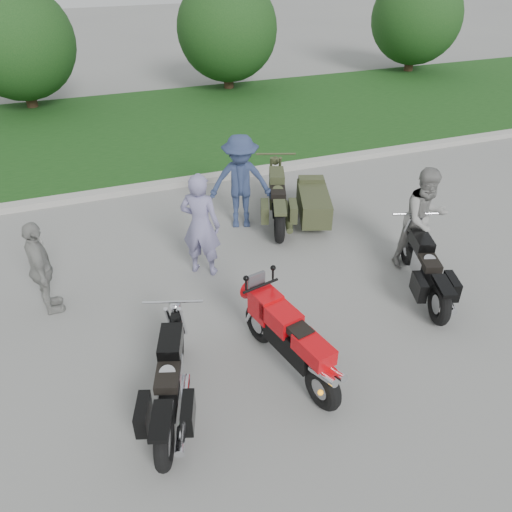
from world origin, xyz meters
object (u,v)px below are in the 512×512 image
object	(u,v)px
person_denim	(241,182)
person_back	(41,269)
person_grey	(424,219)
cruiser_right	(426,271)
person_stripe	(201,225)
cruiser_left	(171,385)
sportbike_red	(291,340)
cruiser_sidecar	(299,203)

from	to	relation	value
person_denim	person_back	distance (m)	4.13
person_grey	person_back	world-z (taller)	person_grey
person_denim	person_back	world-z (taller)	person_denim
cruiser_right	person_stripe	distance (m)	3.89
person_stripe	person_grey	distance (m)	3.96
cruiser_left	person_back	bearing A→B (deg)	135.75
sportbike_red	person_stripe	xyz separation A→B (m)	(-0.50, 2.81, 0.37)
cruiser_left	cruiser_sidecar	bearing A→B (deg)	66.04
sportbike_red	person_grey	world-z (taller)	person_grey
sportbike_red	cruiser_right	world-z (taller)	sportbike_red
sportbike_red	person_back	xyz separation A→B (m)	(-3.13, 2.60, 0.22)
cruiser_left	cruiser_right	size ratio (longest dim) A/B	1.01
sportbike_red	cruiser_sidecar	xyz separation A→B (m)	(1.86, 3.90, -0.14)
cruiser_right	cruiser_sidecar	xyz separation A→B (m)	(-0.99, 3.00, -0.00)
sportbike_red	person_grey	size ratio (longest dim) A/B	1.11
cruiser_right	person_stripe	bearing A→B (deg)	168.06
person_back	person_denim	bearing A→B (deg)	-74.88
cruiser_left	cruiser_right	bearing A→B (deg)	29.97
person_grey	person_stripe	bearing A→B (deg)	164.25
sportbike_red	cruiser_sidecar	world-z (taller)	sportbike_red
person_denim	cruiser_sidecar	bearing A→B (deg)	3.18
person_grey	person_back	distance (m)	6.49
cruiser_left	person_stripe	bearing A→B (deg)	85.48
sportbike_red	person_stripe	world-z (taller)	person_stripe
cruiser_sidecar	person_back	bearing A→B (deg)	-146.38
sportbike_red	cruiser_right	xyz separation A→B (m)	(2.85, 0.89, -0.14)
cruiser_right	person_stripe	size ratio (longest dim) A/B	1.17
person_stripe	person_grey	xyz separation A→B (m)	(3.80, -1.08, -0.02)
sportbike_red	person_denim	xyz separation A→B (m)	(0.68, 4.18, 0.39)
person_denim	person_grey	bearing A→B (deg)	-26.46
person_stripe	person_back	world-z (taller)	person_stripe
person_stripe	person_back	size ratio (longest dim) A/B	1.19
cruiser_right	cruiser_sidecar	size ratio (longest dim) A/B	0.93
person_stripe	person_denim	world-z (taller)	person_denim
cruiser_sidecar	person_stripe	size ratio (longest dim) A/B	1.25
cruiser_right	person_back	size ratio (longest dim) A/B	1.39
cruiser_sidecar	person_grey	world-z (taller)	person_grey
sportbike_red	cruiser_left	size ratio (longest dim) A/B	0.92
sportbike_red	cruiser_sidecar	distance (m)	4.32
cruiser_sidecar	person_back	size ratio (longest dim) A/B	1.49
sportbike_red	person_grey	bearing A→B (deg)	14.12
cruiser_sidecar	person_stripe	distance (m)	2.65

